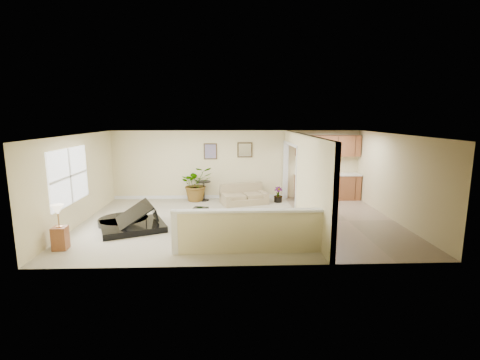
{
  "coord_description": "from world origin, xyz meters",
  "views": [
    {
      "loc": [
        -0.34,
        -9.61,
        2.97
      ],
      "look_at": [
        0.03,
        0.4,
        1.15
      ],
      "focal_mm": 26.0,
      "sensor_mm": 36.0,
      "label": 1
    }
  ],
  "objects_px": {
    "small_plant": "(278,196)",
    "accent_table": "(204,188)",
    "loveseat": "(244,194)",
    "piano": "(131,205)",
    "palm_plant": "(197,184)",
    "piano_bench": "(198,219)",
    "lamp_stand": "(60,231)"
  },
  "relations": [
    {
      "from": "palm_plant",
      "to": "small_plant",
      "type": "height_order",
      "value": "palm_plant"
    },
    {
      "from": "loveseat",
      "to": "small_plant",
      "type": "xyz_separation_m",
      "value": [
        1.22,
        0.12,
        -0.1
      ]
    },
    {
      "from": "loveseat",
      "to": "palm_plant",
      "type": "distance_m",
      "value": 1.76
    },
    {
      "from": "piano_bench",
      "to": "loveseat",
      "type": "xyz_separation_m",
      "value": [
        1.38,
        2.75,
        0.08
      ]
    },
    {
      "from": "piano",
      "to": "loveseat",
      "type": "relative_size",
      "value": 1.28
    },
    {
      "from": "palm_plant",
      "to": "lamp_stand",
      "type": "relative_size",
      "value": 1.31
    },
    {
      "from": "piano_bench",
      "to": "palm_plant",
      "type": "distance_m",
      "value": 3.22
    },
    {
      "from": "small_plant",
      "to": "loveseat",
      "type": "bearing_deg",
      "value": -174.5
    },
    {
      "from": "accent_table",
      "to": "small_plant",
      "type": "relative_size",
      "value": 1.3
    },
    {
      "from": "piano_bench",
      "to": "palm_plant",
      "type": "height_order",
      "value": "palm_plant"
    },
    {
      "from": "palm_plant",
      "to": "small_plant",
      "type": "xyz_separation_m",
      "value": [
        2.9,
        -0.32,
        -0.38
      ]
    },
    {
      "from": "palm_plant",
      "to": "piano_bench",
      "type": "bearing_deg",
      "value": -84.53
    },
    {
      "from": "piano",
      "to": "palm_plant",
      "type": "height_order",
      "value": "piano"
    },
    {
      "from": "accent_table",
      "to": "small_plant",
      "type": "xyz_separation_m",
      "value": [
        2.64,
        -0.32,
        -0.22
      ]
    },
    {
      "from": "piano",
      "to": "loveseat",
      "type": "xyz_separation_m",
      "value": [
        3.17,
        2.61,
        -0.3
      ]
    },
    {
      "from": "piano",
      "to": "palm_plant",
      "type": "xyz_separation_m",
      "value": [
        1.49,
        3.05,
        -0.02
      ]
    },
    {
      "from": "loveseat",
      "to": "piano",
      "type": "bearing_deg",
      "value": -156.6
    },
    {
      "from": "small_plant",
      "to": "accent_table",
      "type": "bearing_deg",
      "value": 173.01
    },
    {
      "from": "loveseat",
      "to": "accent_table",
      "type": "height_order",
      "value": "loveseat"
    },
    {
      "from": "piano",
      "to": "accent_table",
      "type": "distance_m",
      "value": 3.52
    },
    {
      "from": "piano",
      "to": "piano_bench",
      "type": "xyz_separation_m",
      "value": [
        1.8,
        -0.14,
        -0.38
      ]
    },
    {
      "from": "accent_table",
      "to": "palm_plant",
      "type": "xyz_separation_m",
      "value": [
        -0.26,
        0.0,
        0.16
      ]
    },
    {
      "from": "accent_table",
      "to": "piano_bench",
      "type": "bearing_deg",
      "value": -89.23
    },
    {
      "from": "piano",
      "to": "small_plant",
      "type": "bearing_deg",
      "value": 9.08
    },
    {
      "from": "piano",
      "to": "lamp_stand",
      "type": "bearing_deg",
      "value": -150.86
    },
    {
      "from": "loveseat",
      "to": "palm_plant",
      "type": "bearing_deg",
      "value": 149.33
    },
    {
      "from": "piano_bench",
      "to": "accent_table",
      "type": "distance_m",
      "value": 3.19
    },
    {
      "from": "accent_table",
      "to": "palm_plant",
      "type": "distance_m",
      "value": 0.31
    },
    {
      "from": "palm_plant",
      "to": "small_plant",
      "type": "relative_size",
      "value": 2.51
    },
    {
      "from": "piano",
      "to": "loveseat",
      "type": "height_order",
      "value": "piano"
    },
    {
      "from": "piano_bench",
      "to": "accent_table",
      "type": "xyz_separation_m",
      "value": [
        -0.04,
        3.19,
        0.2
      ]
    },
    {
      "from": "piano",
      "to": "lamp_stand",
      "type": "height_order",
      "value": "piano"
    }
  ]
}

